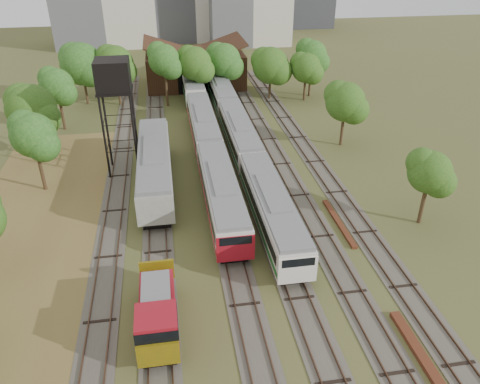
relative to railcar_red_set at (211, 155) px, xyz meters
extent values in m
plane|color=#475123|center=(2.00, -24.51, -1.96)|extent=(240.00, 240.00, 0.00)
cube|color=brown|center=(-16.00, -16.51, -1.94)|extent=(14.00, 60.00, 0.04)
cube|color=#4C473D|center=(-10.00, 0.49, -1.93)|extent=(2.60, 80.00, 0.06)
cube|color=#472D1E|center=(-10.72, 0.49, -1.84)|extent=(0.08, 80.00, 0.14)
cube|color=#472D1E|center=(-9.28, 0.49, -1.84)|extent=(0.08, 80.00, 0.14)
cube|color=#4C473D|center=(-6.00, 0.49, -1.93)|extent=(2.60, 80.00, 0.06)
cube|color=#472D1E|center=(-6.72, 0.49, -1.84)|extent=(0.08, 80.00, 0.14)
cube|color=#472D1E|center=(-5.28, 0.49, -1.84)|extent=(0.08, 80.00, 0.14)
cube|color=#4C473D|center=(0.00, 0.49, -1.93)|extent=(2.60, 80.00, 0.06)
cube|color=#472D1E|center=(-0.72, 0.49, -1.84)|extent=(0.08, 80.00, 0.14)
cube|color=#472D1E|center=(0.72, 0.49, -1.84)|extent=(0.08, 80.00, 0.14)
cube|color=#4C473D|center=(4.00, 0.49, -1.93)|extent=(2.60, 80.00, 0.06)
cube|color=#472D1E|center=(3.28, 0.49, -1.84)|extent=(0.08, 80.00, 0.14)
cube|color=#472D1E|center=(4.72, 0.49, -1.84)|extent=(0.08, 80.00, 0.14)
cube|color=#4C473D|center=(8.00, 0.49, -1.93)|extent=(2.60, 80.00, 0.06)
cube|color=#472D1E|center=(7.28, 0.49, -1.84)|extent=(0.08, 80.00, 0.14)
cube|color=#472D1E|center=(8.72, 0.49, -1.84)|extent=(0.08, 80.00, 0.14)
cube|color=#4C473D|center=(12.00, 0.49, -1.93)|extent=(2.60, 80.00, 0.06)
cube|color=#472D1E|center=(11.28, 0.49, -1.84)|extent=(0.08, 80.00, 0.14)
cube|color=#472D1E|center=(12.72, 0.49, -1.84)|extent=(0.08, 80.00, 0.14)
cube|color=black|center=(0.00, -8.69, -1.56)|extent=(2.23, 15.64, 0.81)
cube|color=silver|center=(0.00, -8.69, 0.12)|extent=(2.94, 17.00, 2.53)
cube|color=black|center=(0.00, -8.69, 0.42)|extent=(3.00, 15.64, 0.86)
cube|color=slate|center=(0.00, -8.69, 1.57)|extent=(2.71, 16.66, 0.37)
cube|color=maroon|center=(0.00, -8.69, -0.59)|extent=(3.00, 16.66, 0.46)
cube|color=maroon|center=(0.00, -17.14, -0.01)|extent=(2.98, 0.25, 2.28)
cube|color=black|center=(0.00, 8.81, -1.56)|extent=(2.23, 15.64, 0.81)
cube|color=silver|center=(0.00, 8.81, 0.12)|extent=(2.94, 17.00, 2.53)
cube|color=black|center=(0.00, 8.81, 0.42)|extent=(3.00, 15.64, 0.86)
cube|color=slate|center=(0.00, 8.81, 1.57)|extent=(2.71, 16.66, 0.37)
cube|color=maroon|center=(0.00, 8.81, -0.59)|extent=(3.00, 16.66, 0.46)
cube|color=black|center=(4.00, -11.95, -1.57)|extent=(2.17, 15.64, 0.79)
cube|color=silver|center=(4.00, -11.95, 0.06)|extent=(2.86, 17.00, 2.47)
cube|color=black|center=(4.00, -11.95, 0.36)|extent=(2.92, 15.64, 0.84)
cube|color=slate|center=(4.00, -11.95, 1.47)|extent=(2.63, 16.66, 0.36)
cube|color=#175C22|center=(4.00, -11.95, -0.63)|extent=(2.92, 16.66, 0.44)
cube|color=silver|center=(4.00, -20.40, -0.06)|extent=(2.90, 0.25, 2.22)
cube|color=black|center=(4.00, 5.55, -1.57)|extent=(2.17, 15.64, 0.79)
cube|color=silver|center=(4.00, 5.55, 0.06)|extent=(2.86, 17.00, 2.47)
cube|color=black|center=(4.00, 5.55, 0.36)|extent=(2.92, 15.64, 0.84)
cube|color=slate|center=(4.00, 5.55, 1.47)|extent=(2.63, 16.66, 0.36)
cube|color=#175C22|center=(4.00, 5.55, -0.63)|extent=(2.92, 16.66, 0.44)
cube|color=black|center=(4.00, 23.05, -1.57)|extent=(2.17, 15.64, 0.79)
cube|color=silver|center=(4.00, 23.05, 0.06)|extent=(2.86, 17.00, 2.47)
cube|color=black|center=(4.00, 23.05, 0.36)|extent=(2.92, 15.64, 0.84)
cube|color=slate|center=(4.00, 23.05, 1.47)|extent=(2.63, 16.66, 0.36)
cube|color=#175C22|center=(4.00, 23.05, -0.63)|extent=(2.92, 16.66, 0.44)
cube|color=black|center=(0.00, 27.31, -1.56)|extent=(2.20, 14.72, 0.80)
cube|color=silver|center=(0.00, 27.31, 0.09)|extent=(2.90, 16.00, 2.50)
cube|color=black|center=(0.00, 27.31, 0.39)|extent=(2.96, 14.72, 0.85)
cube|color=slate|center=(0.00, 27.31, 1.52)|extent=(2.67, 15.68, 0.36)
cube|color=#175C22|center=(0.00, 27.31, -0.61)|extent=(2.96, 15.68, 0.45)
cube|color=silver|center=(0.00, 19.36, -0.04)|extent=(2.94, 0.25, 2.25)
cube|color=black|center=(-6.00, -22.22, -1.54)|extent=(2.05, 7.20, 0.84)
cube|color=maroon|center=(-6.00, -21.42, -0.43)|extent=(2.33, 4.40, 1.40)
cube|color=maroon|center=(-6.00, -24.82, 0.13)|extent=(2.51, 2.42, 2.51)
cube|color=black|center=(-6.00, -24.82, 0.74)|extent=(2.56, 2.46, 0.84)
cube|color=gold|center=(-6.00, -26.17, -0.47)|extent=(2.51, 0.20, 1.67)
cube|color=gold|center=(-6.00, -18.27, -0.47)|extent=(2.51, 0.20, 1.67)
cube|color=slate|center=(-6.00, -22.22, 1.11)|extent=(1.86, 3.60, 0.19)
cube|color=black|center=(-6.00, -2.32, -1.51)|extent=(2.46, 16.56, 0.90)
cube|color=gray|center=(-6.00, -2.32, 0.33)|extent=(3.25, 18.00, 2.80)
cube|color=black|center=(-6.00, -2.32, 0.67)|extent=(3.31, 16.56, 0.95)
cube|color=slate|center=(-6.00, -2.32, 1.93)|extent=(2.99, 17.64, 0.40)
cylinder|color=black|center=(-10.88, 0.33, 2.51)|extent=(0.22, 0.22, 8.94)
cylinder|color=black|center=(-7.86, 0.33, 2.51)|extent=(0.22, 0.22, 8.94)
cylinder|color=black|center=(-10.88, 3.34, 2.51)|extent=(0.22, 0.22, 8.94)
cylinder|color=black|center=(-7.86, 3.34, 2.51)|extent=(0.22, 0.22, 8.94)
cube|color=black|center=(-9.37, 1.83, 7.08)|extent=(3.52, 3.52, 0.20)
cube|color=black|center=(-9.37, 1.83, 8.69)|extent=(3.35, 3.35, 3.02)
cube|color=brown|center=(10.00, -28.89, -1.80)|extent=(0.66, 9.84, 0.33)
cube|color=brown|center=(10.20, -12.36, -1.83)|extent=(0.49, 7.84, 0.25)
cube|color=#392214|center=(1.00, 33.49, 0.79)|extent=(16.00, 11.00, 5.50)
cube|color=#392214|center=(-3.00, 33.49, 4.14)|extent=(8.45, 11.55, 2.96)
cube|color=#392214|center=(5.00, 33.49, 4.14)|extent=(8.45, 11.55, 2.96)
cube|color=black|center=(1.00, 28.04, 0.24)|extent=(6.40, 0.15, 4.12)
cylinder|color=#382616|center=(-17.25, -1.27, 0.38)|extent=(0.36, 0.36, 4.69)
sphere|color=#235115|center=(-17.25, -1.27, 4.01)|extent=(4.35, 4.35, 4.35)
cylinder|color=#382616|center=(-19.25, 7.23, 0.31)|extent=(0.36, 0.36, 4.55)
sphere|color=#235115|center=(-19.25, 7.23, 3.82)|extent=(5.54, 5.54, 5.54)
cylinder|color=#382616|center=(-17.91, 15.65, 0.36)|extent=(0.36, 0.36, 4.65)
sphere|color=#235115|center=(-17.91, 15.65, 3.96)|extent=(4.35, 4.35, 4.35)
cylinder|color=#382616|center=(-16.14, 26.02, 0.41)|extent=(0.36, 0.36, 4.75)
sphere|color=#235115|center=(-16.14, 26.02, 4.08)|extent=(6.18, 6.18, 6.18)
cylinder|color=#382616|center=(-11.17, 24.68, 0.46)|extent=(0.36, 0.36, 4.84)
sphere|color=#235115|center=(-11.17, 24.68, 4.20)|extent=(5.32, 5.32, 5.32)
cylinder|color=#382616|center=(-4.10, 23.02, 0.73)|extent=(0.36, 0.36, 5.38)
sphere|color=#235115|center=(-4.10, 23.02, 4.88)|extent=(4.57, 4.57, 4.57)
cylinder|color=#382616|center=(0.30, 23.08, 0.45)|extent=(0.36, 0.36, 4.82)
sphere|color=#235115|center=(0.30, 23.08, 4.17)|extent=(4.95, 4.95, 4.95)
cylinder|color=#382616|center=(4.89, 25.28, 0.35)|extent=(0.36, 0.36, 4.62)
sphere|color=#235115|center=(4.89, 25.28, 3.92)|extent=(5.15, 5.15, 5.15)
cylinder|color=#382616|center=(11.85, 23.94, 0.07)|extent=(0.36, 0.36, 4.06)
sphere|color=#235115|center=(11.85, 23.94, 3.21)|extent=(5.54, 5.54, 5.54)
cylinder|color=#382616|center=(18.45, 24.35, 0.54)|extent=(0.36, 0.36, 5.01)
sphere|color=#235115|center=(18.45, 24.35, 4.41)|extent=(4.61, 4.61, 4.61)
cylinder|color=#382616|center=(17.47, -13.31, 0.05)|extent=(0.36, 0.36, 4.03)
sphere|color=#235115|center=(17.47, -13.31, 3.16)|extent=(3.76, 3.76, 3.76)
cylinder|color=#382616|center=(16.57, 4.68, 0.21)|extent=(0.36, 0.36, 4.34)
sphere|color=#235115|center=(16.57, 4.68, 3.56)|extent=(4.68, 4.68, 4.68)
cylinder|color=#382616|center=(17.00, 22.28, 0.02)|extent=(0.36, 0.36, 3.97)
sphere|color=#235115|center=(17.00, 22.28, 3.09)|extent=(4.49, 4.49, 4.49)
camera|label=1|loc=(-4.41, -45.89, 21.27)|focal=35.00mm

